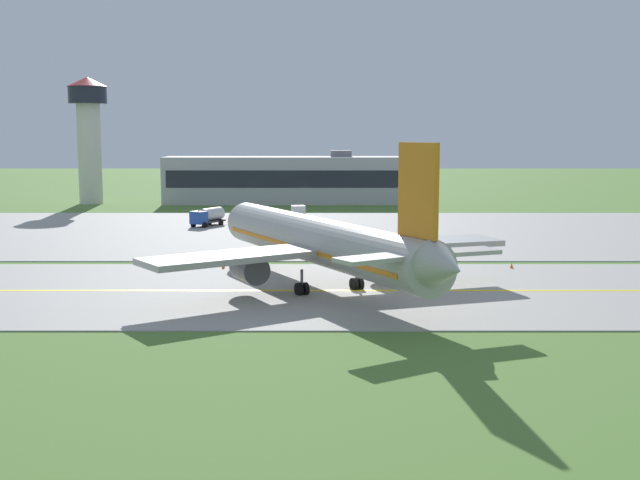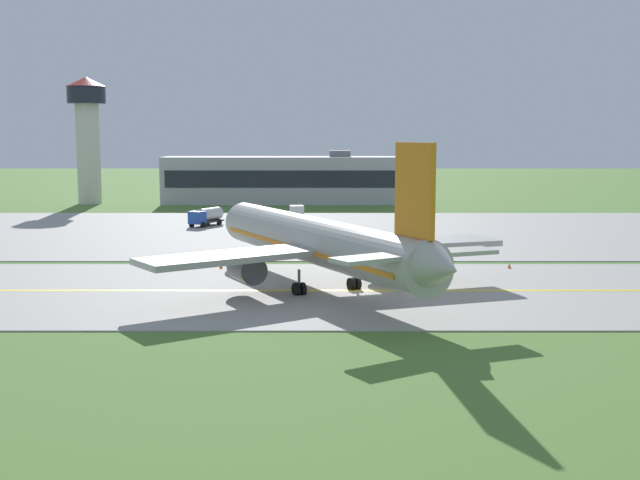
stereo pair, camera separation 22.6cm
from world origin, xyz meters
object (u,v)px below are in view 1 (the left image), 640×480
at_px(service_truck_baggage, 300,214).
at_px(control_tower, 90,127).
at_px(airplane_lead, 323,242).
at_px(service_truck_fuel, 209,216).

height_order(service_truck_baggage, control_tower, control_tower).
bearing_deg(service_truck_baggage, control_tower, 141.38).
relative_size(airplane_lead, service_truck_baggage, 5.53).
bearing_deg(service_truck_fuel, control_tower, 125.57).
bearing_deg(service_truck_baggage, airplane_lead, -86.55).
relative_size(airplane_lead, control_tower, 1.53).
height_order(airplane_lead, service_truck_baggage, airplane_lead).
bearing_deg(control_tower, service_truck_baggage, -38.62).
bearing_deg(control_tower, service_truck_fuel, -54.43).
bearing_deg(service_truck_fuel, service_truck_baggage, 25.34).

